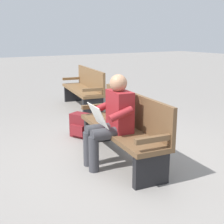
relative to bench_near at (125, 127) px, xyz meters
name	(u,v)px	position (x,y,z in m)	size (l,w,h in m)	color
ground_plane	(120,160)	(0.01, 0.07, -0.46)	(40.00, 40.00, 0.00)	gray
bench_near	(125,127)	(0.00, 0.00, 0.00)	(1.84, 0.69, 0.90)	brown
person_seated	(112,118)	(-0.06, 0.24, 0.17)	(0.60, 0.60, 1.18)	maroon
backpack	(82,126)	(1.16, 0.09, -0.27)	(0.41, 0.36, 0.39)	maroon
bench_far	(85,88)	(3.01, -0.88, 0.00)	(1.85, 0.76, 0.90)	brown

